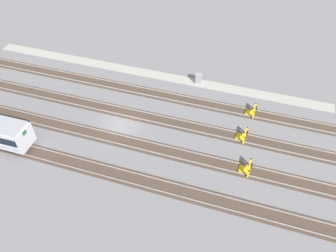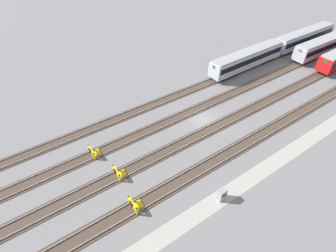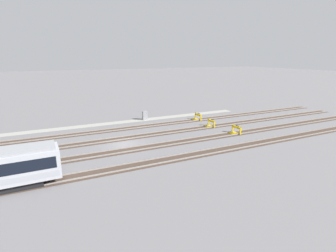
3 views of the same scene
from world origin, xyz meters
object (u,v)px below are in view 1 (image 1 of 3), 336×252
bumper_stop_nearest_track (252,111)px  bumper_stop_near_inner_track (243,135)px  electrical_cabinet (199,78)px  bumper_stop_middle_track (247,168)px

bumper_stop_nearest_track → bumper_stop_near_inner_track: size_ratio=1.00×
bumper_stop_nearest_track → bumper_stop_near_inner_track: (0.52, 5.01, 0.00)m
bumper_stop_nearest_track → bumper_stop_near_inner_track: same height
bumper_stop_near_inner_track → electrical_cabinet: bearing=-49.8°
bumper_stop_middle_track → electrical_cabinet: size_ratio=1.25×
bumper_stop_nearest_track → bumper_stop_near_inner_track: bearing=84.1°
electrical_cabinet → bumper_stop_nearest_track: bearing=152.1°
electrical_cabinet → bumper_stop_middle_track: bearing=122.4°
bumper_stop_nearest_track → bumper_stop_middle_track: 10.07m
bumper_stop_nearest_track → electrical_cabinet: (8.61, -4.56, 0.29)m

